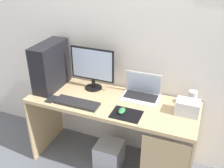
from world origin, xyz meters
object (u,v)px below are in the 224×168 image
(monitor, at_px, (92,67))
(cell_phone, at_px, (51,99))
(laptop, at_px, (141,92))
(keyboard, at_px, (77,103))
(projector, at_px, (188,107))
(mouse_left, at_px, (122,111))
(subwoofer, at_px, (109,154))
(pc_tower, at_px, (51,66))
(speaker, at_px, (192,98))

(monitor, distance_m, cell_phone, 0.50)
(laptop, xyz_separation_m, keyboard, (-0.51, -0.35, -0.04))
(projector, relative_size, mouse_left, 2.08)
(monitor, bearing_deg, projector, -6.61)
(mouse_left, height_order, subwoofer, mouse_left)
(monitor, height_order, subwoofer, monitor)
(pc_tower, relative_size, projector, 2.34)
(pc_tower, relative_size, cell_phone, 3.60)
(keyboard, bearing_deg, mouse_left, 2.65)
(monitor, height_order, mouse_left, monitor)
(monitor, relative_size, projector, 2.25)
(projector, distance_m, keyboard, 0.98)
(cell_phone, bearing_deg, keyboard, 4.15)
(pc_tower, xyz_separation_m, laptop, (0.90, 0.14, -0.19))
(mouse_left, bearing_deg, monitor, 144.07)
(projector, relative_size, cell_phone, 1.54)
(projector, relative_size, keyboard, 0.48)
(speaker, bearing_deg, laptop, -176.66)
(monitor, height_order, cell_phone, monitor)
(projector, bearing_deg, cell_phone, -169.18)
(keyboard, xyz_separation_m, subwoofer, (0.27, 0.13, -0.64))
(cell_phone, relative_size, subwoofer, 0.49)
(mouse_left, bearing_deg, speaker, 32.97)
(laptop, distance_m, cell_phone, 0.86)
(speaker, distance_m, projector, 0.16)
(monitor, bearing_deg, speaker, 2.98)
(speaker, height_order, cell_phone, speaker)
(subwoofer, bearing_deg, monitor, 142.71)
(monitor, distance_m, subwoofer, 0.92)
(keyboard, xyz_separation_m, mouse_left, (0.43, 0.02, 0.01))
(pc_tower, distance_m, speaker, 1.39)
(subwoofer, bearing_deg, keyboard, -153.57)
(laptop, relative_size, speaker, 2.46)
(monitor, xyz_separation_m, cell_phone, (-0.28, -0.34, -0.23))
(pc_tower, height_order, mouse_left, pc_tower)
(monitor, relative_size, mouse_left, 4.68)
(laptop, xyz_separation_m, mouse_left, (-0.08, -0.33, -0.03))
(monitor, height_order, laptop, monitor)
(laptop, height_order, mouse_left, laptop)
(keyboard, bearing_deg, speaker, 20.93)
(pc_tower, relative_size, subwoofer, 1.76)
(speaker, height_order, projector, speaker)
(projector, bearing_deg, subwoofer, -173.21)
(speaker, bearing_deg, projector, -97.13)
(speaker, height_order, keyboard, speaker)
(speaker, bearing_deg, mouse_left, -147.03)
(speaker, bearing_deg, subwoofer, -161.23)
(monitor, bearing_deg, subwoofer, -37.29)
(pc_tower, bearing_deg, projector, 0.50)
(monitor, height_order, keyboard, monitor)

